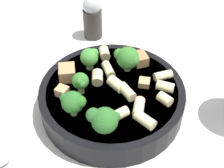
{
  "coord_description": "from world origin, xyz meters",
  "views": [
    {
      "loc": [
        0.33,
        -0.05,
        0.37
      ],
      "look_at": [
        0.0,
        0.0,
        0.05
      ],
      "focal_mm": 50.0,
      "sensor_mm": 36.0,
      "label": 1
    }
  ],
  "objects_px": {
    "rigatoni_4": "(102,53)",
    "pepper_shaker": "(92,17)",
    "broccoli_floret_3": "(81,82)",
    "rigatoni_10": "(97,77)",
    "pasta_bowl": "(112,97)",
    "rigatoni_3": "(115,115)",
    "rigatoni_1": "(145,120)",
    "rigatoni_2": "(165,99)",
    "rigatoni_7": "(109,69)",
    "rigatoni_9": "(165,87)",
    "rigatoni_6": "(163,75)",
    "chicken_chunk_2": "(62,90)",
    "broccoli_floret_1": "(103,119)",
    "rigatoni_0": "(116,83)",
    "chicken_chunk_1": "(145,84)",
    "spoon": "(3,163)",
    "broccoli_floret_2": "(90,57)",
    "rigatoni_8": "(127,92)",
    "chicken_chunk_3": "(140,59)",
    "chicken_chunk_0": "(67,73)",
    "broccoli_floret_4": "(128,58)",
    "rigatoni_5": "(139,107)",
    "broccoli_floret_0": "(73,102)"
  },
  "relations": [
    {
      "from": "rigatoni_4",
      "to": "rigatoni_10",
      "type": "height_order",
      "value": "same"
    },
    {
      "from": "broccoli_floret_4",
      "to": "chicken_chunk_0",
      "type": "bearing_deg",
      "value": -87.65
    },
    {
      "from": "broccoli_floret_2",
      "to": "rigatoni_7",
      "type": "xyz_separation_m",
      "value": [
        0.02,
        0.03,
        -0.02
      ]
    },
    {
      "from": "rigatoni_4",
      "to": "rigatoni_9",
      "type": "distance_m",
      "value": 0.12
    },
    {
      "from": "broccoli_floret_3",
      "to": "rigatoni_10",
      "type": "relative_size",
      "value": 1.54
    },
    {
      "from": "broccoli_floret_0",
      "to": "pepper_shaker",
      "type": "relative_size",
      "value": 0.45
    },
    {
      "from": "rigatoni_3",
      "to": "rigatoni_10",
      "type": "xyz_separation_m",
      "value": [
        -0.08,
        -0.01,
        0.0
      ]
    },
    {
      "from": "spoon",
      "to": "pasta_bowl",
      "type": "bearing_deg",
      "value": 115.91
    },
    {
      "from": "broccoli_floret_2",
      "to": "chicken_chunk_2",
      "type": "height_order",
      "value": "broccoli_floret_2"
    },
    {
      "from": "rigatoni_0",
      "to": "pepper_shaker",
      "type": "height_order",
      "value": "pepper_shaker"
    },
    {
      "from": "rigatoni_3",
      "to": "chicken_chunk_0",
      "type": "height_order",
      "value": "chicken_chunk_0"
    },
    {
      "from": "pasta_bowl",
      "to": "rigatoni_9",
      "type": "relative_size",
      "value": 8.69
    },
    {
      "from": "broccoli_floret_4",
      "to": "spoon",
      "type": "distance_m",
      "value": 0.23
    },
    {
      "from": "rigatoni_7",
      "to": "rigatoni_3",
      "type": "bearing_deg",
      "value": -3.8
    },
    {
      "from": "rigatoni_7",
      "to": "rigatoni_9",
      "type": "height_order",
      "value": "rigatoni_9"
    },
    {
      "from": "rigatoni_1",
      "to": "rigatoni_2",
      "type": "relative_size",
      "value": 1.47
    },
    {
      "from": "rigatoni_2",
      "to": "rigatoni_6",
      "type": "distance_m",
      "value": 0.05
    },
    {
      "from": "broccoli_floret_2",
      "to": "spoon",
      "type": "distance_m",
      "value": 0.2
    },
    {
      "from": "broccoli_floret_3",
      "to": "chicken_chunk_1",
      "type": "xyz_separation_m",
      "value": [
        0.0,
        0.1,
        -0.02
      ]
    },
    {
      "from": "broccoli_floret_1",
      "to": "pepper_shaker",
      "type": "height_order",
      "value": "pepper_shaker"
    },
    {
      "from": "rigatoni_4",
      "to": "pepper_shaker",
      "type": "bearing_deg",
      "value": -178.95
    },
    {
      "from": "rigatoni_3",
      "to": "rigatoni_6",
      "type": "height_order",
      "value": "rigatoni_3"
    },
    {
      "from": "pepper_shaker",
      "to": "rigatoni_3",
      "type": "bearing_deg",
      "value": 0.17
    },
    {
      "from": "rigatoni_8",
      "to": "chicken_chunk_3",
      "type": "bearing_deg",
      "value": 152.56
    },
    {
      "from": "chicken_chunk_2",
      "to": "rigatoni_2",
      "type": "bearing_deg",
      "value": 73.48
    },
    {
      "from": "rigatoni_7",
      "to": "pasta_bowl",
      "type": "bearing_deg",
      "value": -1.98
    },
    {
      "from": "broccoli_floret_1",
      "to": "rigatoni_4",
      "type": "xyz_separation_m",
      "value": [
        -0.15,
        0.02,
        -0.01
      ]
    },
    {
      "from": "rigatoni_2",
      "to": "rigatoni_6",
      "type": "bearing_deg",
      "value": 166.8
    },
    {
      "from": "rigatoni_0",
      "to": "rigatoni_10",
      "type": "bearing_deg",
      "value": -121.19
    },
    {
      "from": "rigatoni_2",
      "to": "rigatoni_3",
      "type": "xyz_separation_m",
      "value": [
        0.02,
        -0.07,
        -0.0
      ]
    },
    {
      "from": "rigatoni_0",
      "to": "chicken_chunk_2",
      "type": "distance_m",
      "value": 0.08
    },
    {
      "from": "pepper_shaker",
      "to": "rigatoni_5",
      "type": "bearing_deg",
      "value": 8.13
    },
    {
      "from": "broccoli_floret_1",
      "to": "rigatoni_5",
      "type": "distance_m",
      "value": 0.06
    },
    {
      "from": "broccoli_floret_1",
      "to": "pepper_shaker",
      "type": "relative_size",
      "value": 0.51
    },
    {
      "from": "rigatoni_1",
      "to": "rigatoni_6",
      "type": "bearing_deg",
      "value": 149.09
    },
    {
      "from": "rigatoni_0",
      "to": "pepper_shaker",
      "type": "bearing_deg",
      "value": -176.35
    },
    {
      "from": "broccoli_floret_3",
      "to": "chicken_chunk_0",
      "type": "relative_size",
      "value": 1.29
    },
    {
      "from": "rigatoni_5",
      "to": "chicken_chunk_2",
      "type": "distance_m",
      "value": 0.12
    },
    {
      "from": "rigatoni_7",
      "to": "chicken_chunk_2",
      "type": "bearing_deg",
      "value": -65.75
    },
    {
      "from": "spoon",
      "to": "chicken_chunk_3",
      "type": "bearing_deg",
      "value": 121.12
    },
    {
      "from": "rigatoni_6",
      "to": "spoon",
      "type": "bearing_deg",
      "value": -70.14
    },
    {
      "from": "rigatoni_4",
      "to": "spoon",
      "type": "relative_size",
      "value": 0.14
    },
    {
      "from": "pasta_bowl",
      "to": "rigatoni_3",
      "type": "distance_m",
      "value": 0.06
    },
    {
      "from": "broccoli_floret_1",
      "to": "rigatoni_9",
      "type": "bearing_deg",
      "value": 119.64
    },
    {
      "from": "rigatoni_0",
      "to": "chicken_chunk_1",
      "type": "xyz_separation_m",
      "value": [
        0.01,
        0.04,
        -0.0
      ]
    },
    {
      "from": "pasta_bowl",
      "to": "chicken_chunk_0",
      "type": "distance_m",
      "value": 0.08
    },
    {
      "from": "chicken_chunk_1",
      "to": "chicken_chunk_2",
      "type": "relative_size",
      "value": 0.98
    },
    {
      "from": "pasta_bowl",
      "to": "rigatoni_6",
      "type": "height_order",
      "value": "rigatoni_6"
    },
    {
      "from": "rigatoni_8",
      "to": "rigatoni_4",
      "type": "bearing_deg",
      "value": -166.36
    },
    {
      "from": "rigatoni_6",
      "to": "broccoli_floret_4",
      "type": "bearing_deg",
      "value": -121.28
    }
  ]
}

